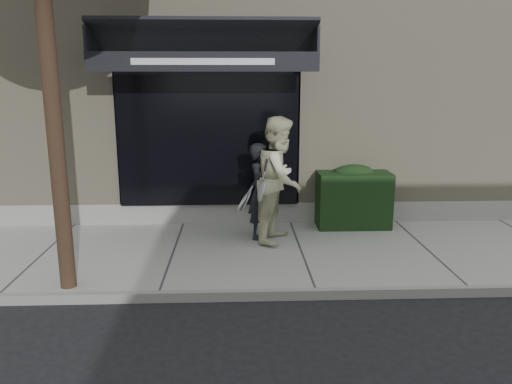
{
  "coord_description": "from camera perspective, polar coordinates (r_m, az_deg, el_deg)",
  "views": [
    {
      "loc": [
        -1.01,
        -7.44,
        2.77
      ],
      "look_at": [
        -0.68,
        0.6,
        0.92
      ],
      "focal_mm": 35.0,
      "sensor_mm": 36.0,
      "label": 1
    }
  ],
  "objects": [
    {
      "name": "building_facade",
      "position": [
        12.44,
        2.36,
        12.79
      ],
      "size": [
        14.3,
        8.04,
        5.64
      ],
      "color": "tan",
      "rests_on": "ground"
    },
    {
      "name": "ground",
      "position": [
        8.0,
        5.1,
        -7.35
      ],
      "size": [
        80.0,
        80.0,
        0.0
      ],
      "primitive_type": "plane",
      "color": "black",
      "rests_on": "ground"
    },
    {
      "name": "sidewalk",
      "position": [
        7.98,
        5.11,
        -6.95
      ],
      "size": [
        20.0,
        3.0,
        0.12
      ],
      "primitive_type": "cube",
      "color": "#999994",
      "rests_on": "ground"
    },
    {
      "name": "pedestrian_back",
      "position": [
        8.14,
        2.74,
        1.43
      ],
      "size": [
        1.08,
        1.21,
        2.06
      ],
      "color": "beige",
      "rests_on": "sidewalk"
    },
    {
      "name": "curb",
      "position": [
        6.56,
        6.87,
        -11.47
      ],
      "size": [
        20.0,
        0.1,
        0.14
      ],
      "primitive_type": "cube",
      "color": "gray",
      "rests_on": "ground"
    },
    {
      "name": "pedestrian_front",
      "position": [
        8.3,
        0.56,
        0.07
      ],
      "size": [
        0.71,
        0.87,
        1.61
      ],
      "color": "black",
      "rests_on": "sidewalk"
    },
    {
      "name": "hedge",
      "position": [
        9.19,
        11.01,
        -0.58
      ],
      "size": [
        1.3,
        0.7,
        1.14
      ],
      "color": "black",
      "rests_on": "sidewalk"
    }
  ]
}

